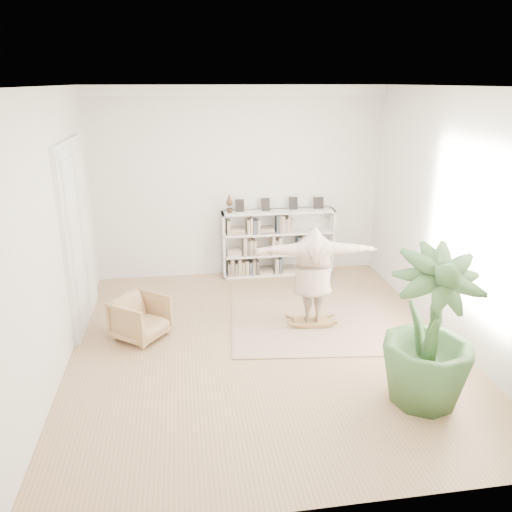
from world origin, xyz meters
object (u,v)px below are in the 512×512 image
(rocker_board, at_px, (311,321))
(person, at_px, (313,272))
(bookshelf, at_px, (278,243))
(houseplant, at_px, (430,329))
(armchair, at_px, (141,318))

(rocker_board, distance_m, person, 0.83)
(bookshelf, bearing_deg, person, -87.51)
(bookshelf, distance_m, houseplant, 4.53)
(rocker_board, relative_size, person, 0.30)
(person, bearing_deg, armchair, 5.95)
(bookshelf, xyz_separation_m, armchair, (-2.53, -2.30, -0.31))
(houseplant, bearing_deg, rocker_board, 111.48)
(rocker_board, bearing_deg, houseplant, -62.36)
(armchair, distance_m, rocker_board, 2.64)
(armchair, height_order, person, person)
(person, bearing_deg, rocker_board, -83.84)
(person, bearing_deg, bookshelf, -81.34)
(bookshelf, distance_m, person, 2.33)
(bookshelf, height_order, person, person)
(rocker_board, distance_m, houseplant, 2.43)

